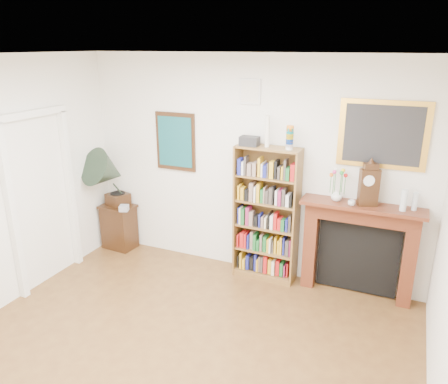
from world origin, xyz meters
name	(u,v)px	position (x,y,z in m)	size (l,w,h in m)	color
room	(136,247)	(0.00, 0.00, 1.40)	(4.51, 5.01, 2.81)	#553419
door_casing	(41,186)	(-2.21, 1.20, 1.26)	(0.08, 1.02, 2.17)	white
teal_poster	(175,142)	(-1.05, 2.48, 1.65)	(0.58, 0.04, 0.78)	black
small_picture	(250,92)	(0.00, 2.48, 2.35)	(0.26, 0.04, 0.30)	white
gilt_painting	(383,135)	(1.55, 2.48, 1.95)	(0.95, 0.04, 0.75)	gold
bookshelf	(266,207)	(0.30, 2.34, 0.96)	(0.80, 0.31, 1.99)	brown
side_cabinet	(119,226)	(-1.96, 2.30, 0.33)	(0.48, 0.35, 0.66)	black
fireplace	(359,241)	(1.43, 2.40, 0.69)	(1.38, 0.33, 1.17)	#472110
gramophone	(109,174)	(-1.97, 2.19, 1.17)	(0.73, 0.82, 0.90)	black
cd_stack	(124,208)	(-1.74, 2.17, 0.70)	(0.12, 0.12, 0.08)	silver
mantel_clock	(369,185)	(1.48, 2.34, 1.40)	(0.24, 0.19, 0.49)	black
flower_vase	(337,195)	(1.14, 2.35, 1.23)	(0.13, 0.13, 0.14)	silver
teacup	(352,203)	(1.32, 2.26, 1.20)	(0.08, 0.08, 0.06)	silver
bottle_left	(404,200)	(1.85, 2.32, 1.29)	(0.07, 0.07, 0.24)	silver
bottle_right	(415,201)	(1.97, 2.39, 1.27)	(0.06, 0.06, 0.20)	silver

